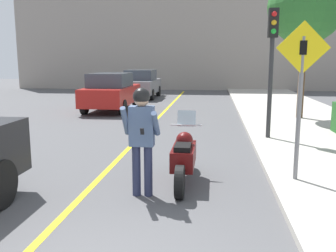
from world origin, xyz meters
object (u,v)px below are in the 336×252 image
object	(u,v)px
traffic_light	(272,49)
person_biker	(142,130)
crossing_sign	(301,86)
parked_car_red	(111,92)
parked_car_grey	(141,84)
street_tree	(306,6)
motorcycle	(184,157)

from	to	relation	value
traffic_light	person_biker	bearing A→B (deg)	-120.34
crossing_sign	parked_car_red	distance (m)	11.34
crossing_sign	parked_car_grey	bearing A→B (deg)	110.71
person_biker	street_tree	distance (m)	10.01
motorcycle	person_biker	xyz separation A→B (m)	(-0.63, -0.76, 0.64)
person_biker	street_tree	size ratio (longest dim) A/B	0.34
motorcycle	parked_car_red	bearing A→B (deg)	112.67
street_tree	parked_car_red	world-z (taller)	street_tree
street_tree	parked_car_grey	size ratio (longest dim) A/B	1.29
crossing_sign	parked_car_red	bearing A→B (deg)	122.37
motorcycle	person_biker	distance (m)	1.18
person_biker	street_tree	world-z (taller)	street_tree
motorcycle	traffic_light	size ratio (longest dim) A/B	0.63
parked_car_grey	street_tree	bearing A→B (deg)	-45.84
crossing_sign	parked_car_red	xyz separation A→B (m)	(-6.05, 9.54, -0.94)
motorcycle	parked_car_grey	distance (m)	15.93
person_biker	parked_car_grey	world-z (taller)	person_biker
parked_car_red	parked_car_grey	xyz separation A→B (m)	(0.24, 5.83, 0.00)
person_biker	parked_car_red	bearing A→B (deg)	108.07
motorcycle	person_biker	bearing A→B (deg)	-129.68
motorcycle	parked_car_red	size ratio (longest dim) A/B	0.52
traffic_light	street_tree	size ratio (longest dim) A/B	0.64
motorcycle	parked_car_grey	world-z (taller)	parked_car_grey
parked_car_red	person_biker	bearing A→B (deg)	-71.93
traffic_light	street_tree	distance (m)	4.54
parked_car_grey	crossing_sign	bearing A→B (deg)	-69.29
motorcycle	street_tree	bearing A→B (deg)	64.19
street_tree	parked_car_red	distance (m)	8.64
traffic_light	parked_car_grey	distance (m)	13.14
motorcycle	person_biker	size ratio (longest dim) A/B	1.21
parked_car_red	crossing_sign	bearing A→B (deg)	-57.63
person_biker	traffic_light	distance (m)	5.50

